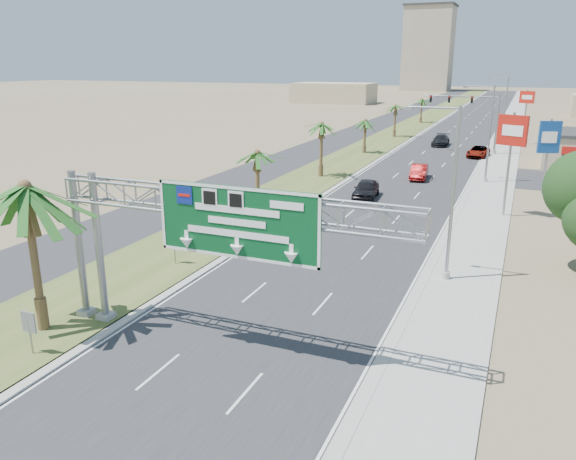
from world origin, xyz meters
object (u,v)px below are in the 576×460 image
Objects in this scene: sign_gantry at (209,215)px; pole_sign_red_far at (527,101)px; palm_near at (25,188)px; pole_sign_blue at (549,140)px; car_left_lane at (366,189)px; car_right_lane at (478,152)px; signal_mast at (482,118)px; pole_sign_red_near at (512,136)px; car_far at (441,140)px; car_mid_lane at (419,172)px.

pole_sign_red_far is (11.60, 74.20, 0.43)m from sign_gantry.
palm_near is 1.17× the size of pole_sign_blue.
car_left_lane is 29.73m from car_right_lane.
sign_gantry is at bearing -95.74° from signal_mast.
pole_sign_red_near reaches higher than pole_sign_red_far.
pole_sign_red_far is at bearing 28.17° from car_far.
palm_near is 46.31m from pole_sign_blue.
car_right_lane is 31.43m from pole_sign_red_near.
car_mid_lane is 34.93m from pole_sign_red_far.
car_left_lane is 11.36m from car_mid_lane.
car_far is at bearing 115.31° from pole_sign_blue.
sign_gantry is 3.32× the size of car_left_lane.
pole_sign_red_far is (-2.46, 35.52, 1.28)m from pole_sign_blue.
sign_gantry is 1.63× the size of signal_mast.
palm_near is at bearing -118.67° from pole_sign_blue.
car_left_lane is at bearing 92.23° from sign_gantry.
pole_sign_red_near reaches higher than sign_gantry.
sign_gantry reaches higher than car_mid_lane.
car_mid_lane is at bearing 125.78° from pole_sign_red_near.
car_mid_lane is at bearing 77.06° from palm_near.
sign_gantry is 41.16m from pole_sign_blue.
pole_sign_red_far is at bearing 81.11° from sign_gantry.
palm_near is 0.81× the size of signal_mast.
pole_sign_red_far is (12.78, 44.01, 5.63)m from car_left_lane.
pole_sign_red_far reaches higher than pole_sign_blue.
pole_sign_red_near is at bearing -90.79° from pole_sign_red_far.
palm_near reaches higher than car_mid_lane.
pole_sign_red_far reaches higher than car_far.
signal_mast is 1.98× the size of car_right_lane.
car_left_lane is 1.06× the size of car_mid_lane.
car_left_lane is (-1.17, 30.19, -5.20)m from sign_gantry.
pole_sign_red_near is at bearing -75.72° from car_far.
palm_near reaches higher than car_right_lane.
car_right_lane is at bearing 69.60° from car_left_lane.
pole_sign_red_near is (9.21, -12.78, 5.81)m from car_mid_lane.
palm_near is 0.99× the size of pole_sign_red_near.
pole_sign_red_near reaches higher than car_far.
palm_near is at bearing -102.66° from signal_mast.
signal_mast is 9.29m from car_far.
car_right_lane is at bearing 110.64° from pole_sign_blue.
car_far is 32.61m from pole_sign_blue.
pole_sign_blue is at bearing 23.56° from car_left_lane.
pole_sign_red_near is 1.03× the size of pole_sign_red_far.
pole_sign_red_near reaches higher than signal_mast.
pole_sign_red_far is (5.17, 15.27, 5.76)m from car_right_lane.
pole_sign_red_far is at bearing 68.54° from car_mid_lane.
signal_mast is 2.04× the size of car_left_lane.
pole_sign_red_near reaches higher than car_left_lane.
car_right_lane is (0.20, -3.12, -4.13)m from signal_mast.
sign_gantry is 62.37m from signal_mast.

